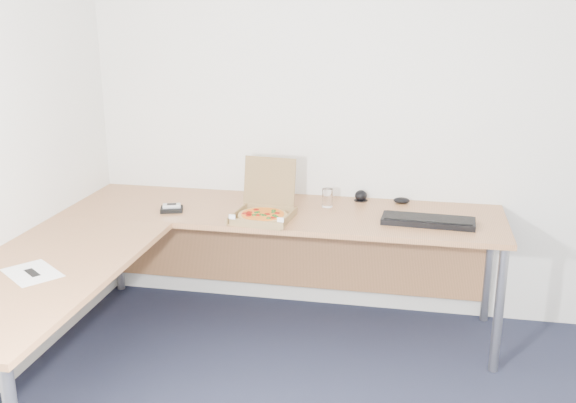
% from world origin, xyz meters
% --- Properties ---
extents(room_shell, '(3.50, 3.50, 2.50)m').
position_xyz_m(room_shell, '(0.00, 0.00, 1.25)').
color(room_shell, white).
rests_on(room_shell, ground).
extents(desk, '(2.50, 2.20, 0.73)m').
position_xyz_m(desk, '(-0.82, 0.97, 0.70)').
color(desk, '#B17447').
rests_on(desk, ground).
extents(pizza_box, '(0.30, 0.35, 0.31)m').
position_xyz_m(pizza_box, '(-0.58, 1.22, 0.77)').
color(pizza_box, olive).
rests_on(pizza_box, desk).
extents(drinking_glass, '(0.06, 0.06, 0.11)m').
position_xyz_m(drinking_glass, '(-0.26, 1.52, 0.78)').
color(drinking_glass, white).
rests_on(drinking_glass, desk).
extents(keyboard, '(0.51, 0.20, 0.03)m').
position_xyz_m(keyboard, '(0.32, 1.31, 0.75)').
color(keyboard, black).
rests_on(keyboard, desk).
extents(mouse, '(0.11, 0.09, 0.04)m').
position_xyz_m(mouse, '(0.16, 1.67, 0.75)').
color(mouse, black).
rests_on(mouse, desk).
extents(wallet, '(0.15, 0.14, 0.02)m').
position_xyz_m(wallet, '(-1.13, 1.26, 0.74)').
color(wallet, black).
rests_on(wallet, desk).
extents(phone, '(0.11, 0.08, 0.02)m').
position_xyz_m(phone, '(-1.13, 1.26, 0.76)').
color(phone, '#B2B5BA').
rests_on(phone, wallet).
extents(paper_sheet, '(0.33, 0.32, 0.00)m').
position_xyz_m(paper_sheet, '(-1.41, 0.27, 0.73)').
color(paper_sheet, white).
rests_on(paper_sheet, desk).
extents(dome_speaker, '(0.08, 0.08, 0.07)m').
position_xyz_m(dome_speaker, '(-0.08, 1.68, 0.77)').
color(dome_speaker, black).
rests_on(dome_speaker, desk).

